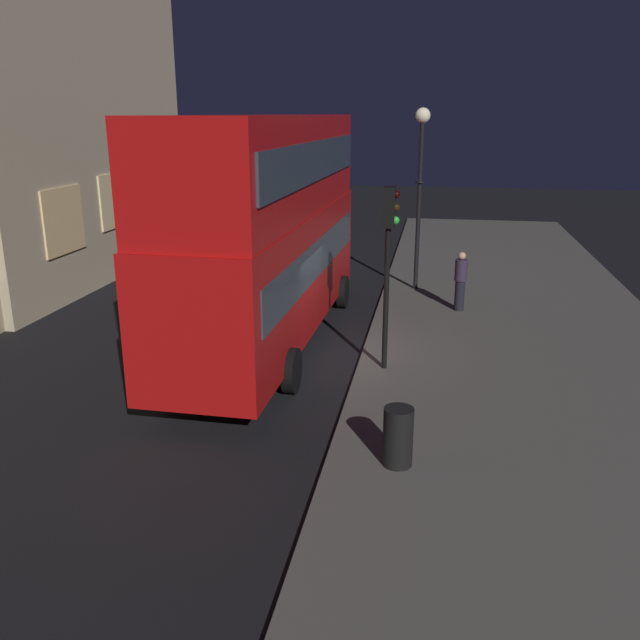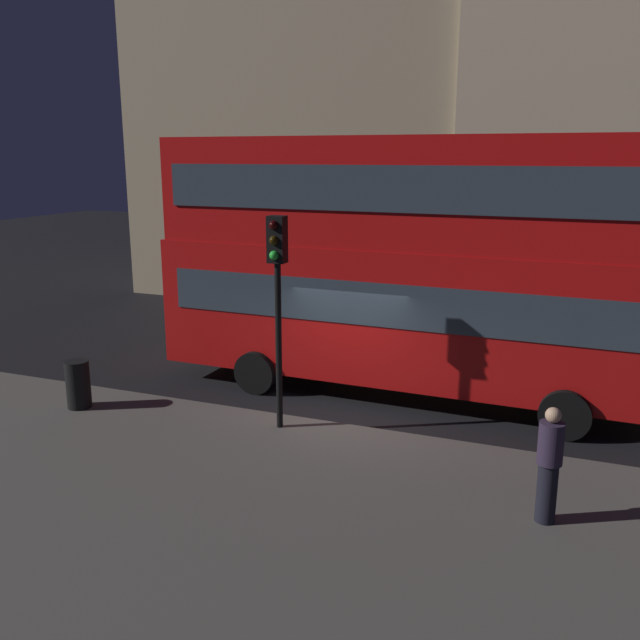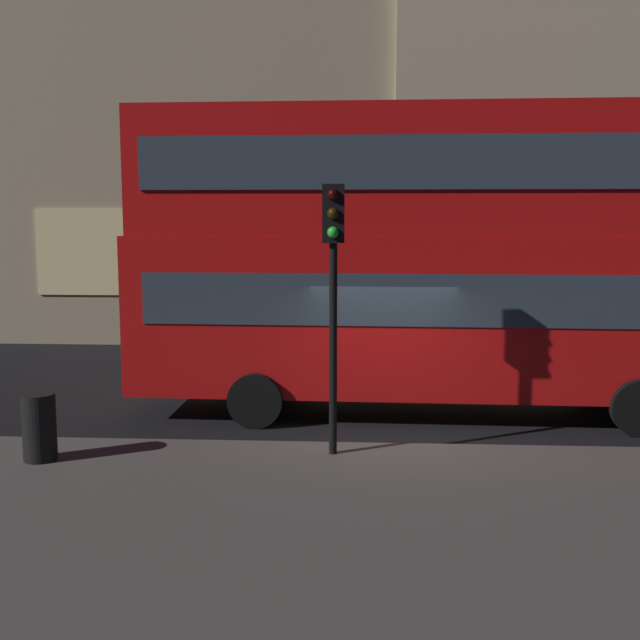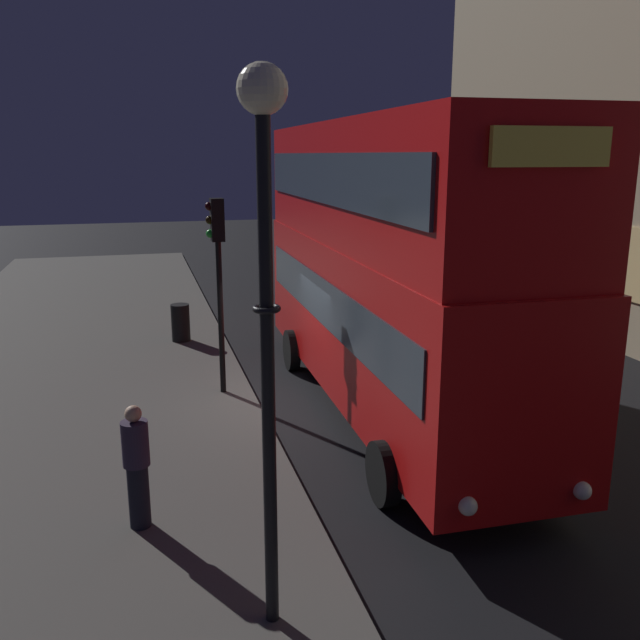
% 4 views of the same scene
% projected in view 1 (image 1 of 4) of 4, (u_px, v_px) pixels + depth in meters
% --- Properties ---
extents(ground_plane, '(80.00, 80.00, 0.00)m').
position_uv_depth(ground_plane, '(328.00, 357.00, 16.06)').
color(ground_plane, black).
extents(sidewalk_slab, '(44.00, 7.88, 0.12)m').
position_uv_depth(sidewalk_slab, '(532.00, 367.00, 15.25)').
color(sidewalk_slab, '#4C4944').
rests_on(sidewalk_slab, ground).
extents(double_decker_bus, '(10.83, 2.96, 5.59)m').
position_uv_depth(double_decker_bus, '(268.00, 222.00, 16.11)').
color(double_decker_bus, '#B20F0F').
rests_on(double_decker_bus, ground).
extents(traffic_light_near_kerb, '(0.32, 0.36, 4.04)m').
position_uv_depth(traffic_light_near_kerb, '(389.00, 241.00, 14.20)').
color(traffic_light_near_kerb, black).
rests_on(traffic_light_near_kerb, sidewalk_slab).
extents(traffic_light_far_side, '(0.38, 0.40, 3.94)m').
position_uv_depth(traffic_light_far_side, '(272.00, 186.00, 26.63)').
color(traffic_light_far_side, black).
rests_on(traffic_light_far_side, ground).
extents(street_lamp, '(0.47, 0.47, 5.68)m').
position_uv_depth(street_lamp, '(421.00, 163.00, 20.67)').
color(street_lamp, black).
rests_on(street_lamp, sidewalk_slab).
extents(pedestrian, '(0.36, 0.36, 1.73)m').
position_uv_depth(pedestrian, '(460.00, 281.00, 19.20)').
color(pedestrian, black).
rests_on(pedestrian, sidewalk_slab).
extents(litter_bin, '(0.49, 0.49, 1.00)m').
position_uv_depth(litter_bin, '(398.00, 437.00, 10.77)').
color(litter_bin, black).
rests_on(litter_bin, sidewalk_slab).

